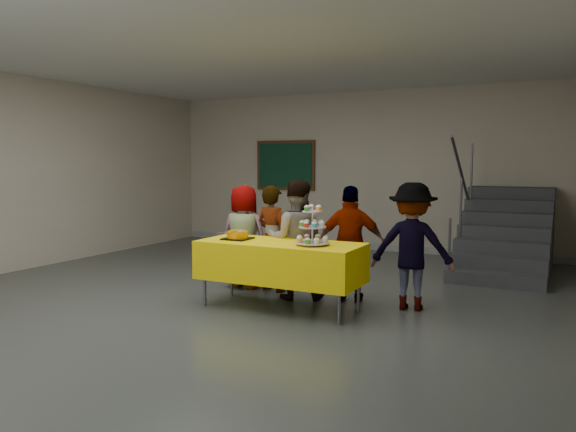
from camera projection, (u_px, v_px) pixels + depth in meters
name	position (u px, v px, depth m)	size (l,w,h in m)	color
room_shell	(212.00, 121.00, 6.18)	(10.00, 10.04, 3.02)	#4C514C
bake_table	(280.00, 261.00, 6.38)	(1.88, 0.78, 0.77)	#595960
cupcake_stand	(312.00, 230.00, 6.10)	(0.38, 0.38, 0.44)	silver
bear_cake	(238.00, 234.00, 6.58)	(0.32, 0.36, 0.12)	black
schoolchild_a	(244.00, 237.00, 7.47)	(0.67, 0.43, 1.37)	slate
schoolchild_b	(272.00, 238.00, 7.27)	(0.50, 0.33, 1.38)	slate
schoolchild_c	(296.00, 240.00, 6.84)	(0.71, 0.55, 1.46)	#5D5C66
schoolchild_d	(351.00, 244.00, 6.70)	(0.82, 0.34, 1.40)	slate
schoolchild_e	(412.00, 246.00, 6.36)	(0.93, 0.54, 1.45)	slate
staircase	(506.00, 238.00, 8.78)	(1.30, 2.40, 2.04)	#424447
noticeboard	(285.00, 165.00, 11.35)	(1.30, 0.05, 1.00)	#472B16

